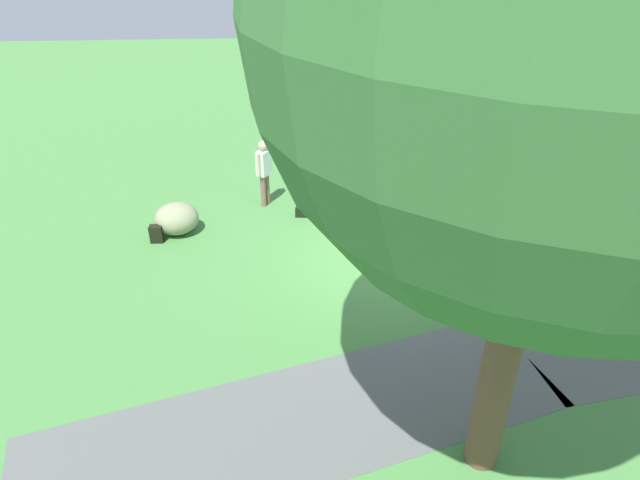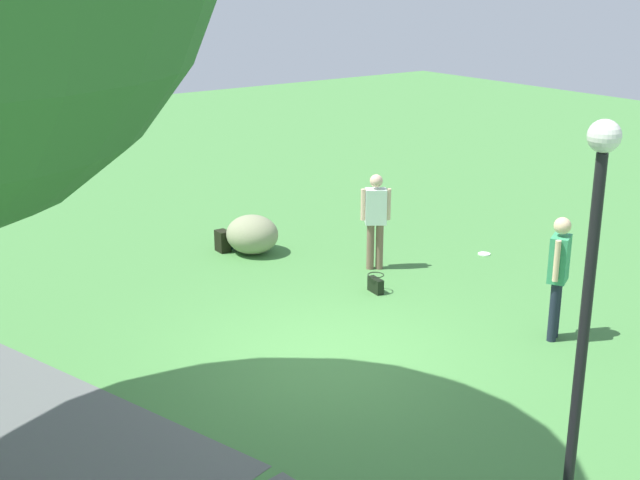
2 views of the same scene
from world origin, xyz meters
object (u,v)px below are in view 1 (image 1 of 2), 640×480
large_shade_tree (577,13)px  handbag_on_grass (302,212)px  frisbee_on_grass (288,170)px  backpack_by_boulder (157,234)px  spare_backpack_on_lawn (554,197)px  woman_with_handbag (264,169)px  lamp_post (604,158)px  man_near_boulder (415,159)px  lawn_boulder (177,219)px

large_shade_tree → handbag_on_grass: size_ratio=26.00×
large_shade_tree → frisbee_on_grass: large_shade_tree is taller
handbag_on_grass → frisbee_on_grass: 2.86m
handbag_on_grass → frisbee_on_grass: handbag_on_grass is taller
backpack_by_boulder → spare_backpack_on_lawn: same height
frisbee_on_grass → woman_with_handbag: bearing=74.2°
lamp_post → handbag_on_grass: bearing=-23.0°
large_shade_tree → spare_backpack_on_lawn: (-4.23, -7.39, -5.52)m
lamp_post → backpack_by_boulder: size_ratio=9.70×
woman_with_handbag → spare_backpack_on_lawn: bearing=176.5°
frisbee_on_grass → lamp_post: bearing=138.7°
lamp_post → handbag_on_grass: lamp_post is taller
lamp_post → man_near_boulder: (2.84, -3.31, -1.32)m
backpack_by_boulder → frisbee_on_grass: backpack_by_boulder is taller
large_shade_tree → woman_with_handbag: size_ratio=5.09×
lawn_boulder → woman_with_handbag: (-2.00, -1.28, 0.63)m
lamp_post → man_near_boulder: bearing=-49.4°
lamp_post → lawn_boulder: (8.60, -1.87, -2.02)m
lamp_post → man_near_boulder: size_ratio=2.15×
large_shade_tree → lamp_post: 6.77m
large_shade_tree → spare_backpack_on_lawn: 10.15m
woman_with_handbag → handbag_on_grass: bearing=141.2°
lamp_post → woman_with_handbag: 7.44m
lawn_boulder → spare_backpack_on_lawn: bearing=-174.9°
woman_with_handbag → frisbee_on_grass: bearing=-105.8°
woman_with_handbag → spare_backpack_on_lawn: 7.33m
woman_with_handbag → backpack_by_boulder: size_ratio=4.25×
lamp_post → lawn_boulder: 9.03m
large_shade_tree → spare_backpack_on_lawn: size_ratio=21.60×
lamp_post → frisbee_on_grass: (6.00, -5.27, -2.36)m
large_shade_tree → spare_backpack_on_lawn: bearing=-119.8°
handbag_on_grass → spare_backpack_on_lawn: spare_backpack_on_lawn is taller
man_near_boulder → handbag_on_grass: size_ratio=5.42×
backpack_by_boulder → frisbee_on_grass: 4.85m
man_near_boulder → backpack_by_boulder: 6.50m
man_near_boulder → backpack_by_boulder: man_near_boulder is taller
handbag_on_grass → frisbee_on_grass: (0.28, -2.84, -0.13)m
large_shade_tree → woman_with_handbag: (3.05, -7.83, -4.73)m
lamp_post → man_near_boulder: 4.55m
backpack_by_boulder → large_shade_tree: bearing=131.5°
large_shade_tree → man_near_boulder: bearing=-95.1°
spare_backpack_on_lawn → backpack_by_boulder: bearing=7.2°
man_near_boulder → spare_backpack_on_lawn: (-3.51, 0.61, -0.86)m
frisbee_on_grass → handbag_on_grass: bearing=95.7°
woman_with_handbag → backpack_by_boulder: 3.03m
spare_backpack_on_lawn → frisbee_on_grass: bearing=-21.1°
man_near_boulder → spare_backpack_on_lawn: size_ratio=4.50×
handbag_on_grass → large_shade_tree: bearing=106.9°
spare_backpack_on_lawn → frisbee_on_grass: size_ratio=1.75×
lawn_boulder → man_near_boulder: size_ratio=0.65×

